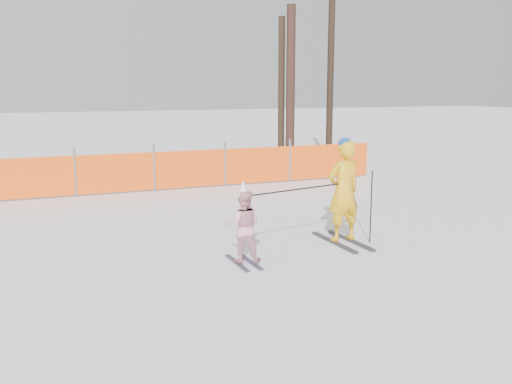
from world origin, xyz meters
TOP-DOWN VIEW (x-y plane):
  - ground at (0.00, 0.00)m, footprint 120.00×120.00m
  - adult at (1.60, 0.33)m, footprint 0.69×1.47m
  - child at (-0.48, -0.13)m, footprint 0.67×0.91m
  - ski_poles at (1.17, 0.11)m, footprint 2.42×0.43m
  - safety_fence at (-2.03, 6.66)m, footprint 16.67×0.06m
  - tree_trunks at (6.21, 11.06)m, footprint 1.83×1.12m

SIDE VIEW (x-z plane):
  - ground at x=0.00m, z-range 0.00..0.00m
  - safety_fence at x=-2.03m, z-range -0.07..1.18m
  - child at x=-0.48m, z-range -0.06..1.27m
  - ski_poles at x=1.17m, z-range 0.25..1.54m
  - adult at x=1.60m, z-range 0.00..1.87m
  - tree_trunks at x=6.21m, z-range -0.19..5.90m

